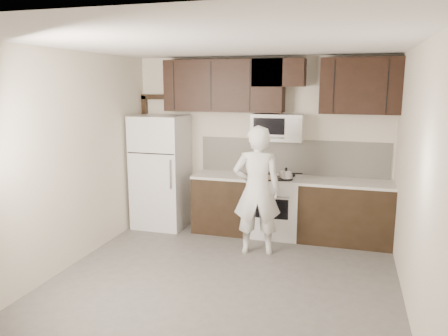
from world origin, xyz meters
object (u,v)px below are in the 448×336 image
at_px(person, 257,191).
at_px(refrigerator, 161,172).
at_px(microwave, 278,127).
at_px(stove, 275,206).

bearing_deg(person, refrigerator, -35.08).
distance_m(microwave, person, 1.19).
distance_m(stove, person, 0.90).
bearing_deg(stove, refrigerator, -178.49).
bearing_deg(microwave, person, -97.24).
relative_size(microwave, person, 0.43).
bearing_deg(microwave, stove, -89.90).
height_order(microwave, person, microwave).
xyz_separation_m(stove, person, (-0.12, -0.79, 0.42)).
bearing_deg(refrigerator, stove, 1.51).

